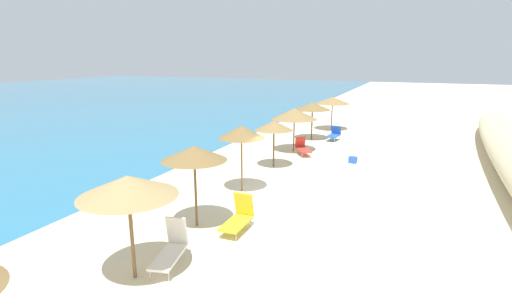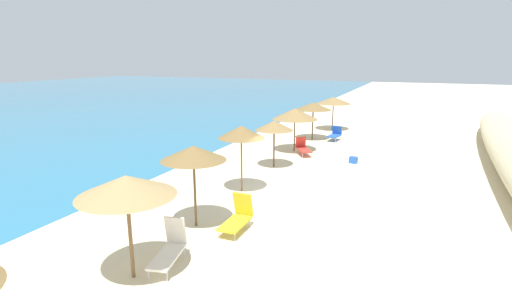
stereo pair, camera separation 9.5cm
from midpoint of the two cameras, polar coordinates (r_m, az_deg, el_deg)
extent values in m
plane|color=beige|center=(16.46, 4.38, -6.06)|extent=(160.00, 160.00, 0.00)
cylinder|color=brown|center=(10.68, -17.80, -11.16)|extent=(0.10, 0.10, 2.39)
cone|color=tan|center=(10.21, -18.34, -4.47)|extent=(2.47, 2.47, 0.53)
cylinder|color=brown|center=(13.32, -8.94, -5.46)|extent=(0.08, 0.08, 2.45)
cone|color=olive|center=(12.95, -9.16, 0.06)|extent=(2.16, 2.16, 0.49)
cylinder|color=brown|center=(16.61, -2.24, -1.39)|extent=(0.07, 0.07, 2.45)
cone|color=olive|center=(16.31, -2.29, 3.15)|extent=(1.96, 1.96, 0.53)
cylinder|color=brown|center=(20.35, 2.44, 0.92)|extent=(0.08, 0.08, 2.09)
cone|color=olive|center=(20.12, 2.48, 4.09)|extent=(1.95, 1.95, 0.49)
cylinder|color=brown|center=(23.84, 5.40, 2.82)|extent=(0.07, 0.07, 2.11)
cone|color=olive|center=(23.64, 5.47, 5.75)|extent=(2.70, 2.70, 0.65)
cylinder|color=brown|center=(27.53, 8.00, 4.33)|extent=(0.10, 0.10, 2.21)
cone|color=olive|center=(27.36, 8.08, 6.81)|extent=(2.47, 2.47, 0.50)
cylinder|color=brown|center=(31.43, 10.83, 5.38)|extent=(0.08, 0.08, 2.20)
cone|color=olive|center=(31.28, 10.93, 7.57)|extent=(2.69, 2.69, 0.52)
cube|color=white|center=(11.24, -12.82, -14.39)|extent=(1.59, 0.92, 0.07)
cube|color=white|center=(11.63, -11.63, -10.89)|extent=(0.35, 0.62, 0.88)
cylinder|color=silver|center=(10.92, -15.32, -16.58)|extent=(0.04, 0.04, 0.30)
cylinder|color=silver|center=(10.73, -12.79, -16.97)|extent=(0.04, 0.04, 0.30)
cylinder|color=silver|center=(11.93, -12.75, -13.64)|extent=(0.04, 0.04, 0.30)
cylinder|color=silver|center=(11.77, -10.44, -13.93)|extent=(0.04, 0.04, 0.30)
cube|color=red|center=(23.04, 6.75, 0.57)|extent=(1.57, 1.30, 0.07)
cube|color=red|center=(23.62, 6.31, 1.69)|extent=(0.48, 0.61, 0.63)
cylinder|color=silver|center=(22.43, 6.55, -0.29)|extent=(0.04, 0.04, 0.30)
cylinder|color=silver|center=(22.57, 7.81, -0.23)|extent=(0.04, 0.04, 0.30)
cylinder|color=silver|center=(23.60, 5.72, 0.45)|extent=(0.04, 0.04, 0.30)
cylinder|color=silver|center=(23.74, 6.92, 0.49)|extent=(0.04, 0.04, 0.30)
cube|color=yellow|center=(13.02, -3.15, -10.09)|extent=(1.40, 0.68, 0.07)
cube|color=yellow|center=(13.40, -1.98, -7.35)|extent=(0.27, 0.66, 0.86)
cylinder|color=silver|center=(12.73, -5.47, -11.58)|extent=(0.04, 0.04, 0.28)
cylinder|color=silver|center=(12.50, -3.13, -12.03)|extent=(0.04, 0.04, 0.28)
cylinder|color=silver|center=(13.68, -3.15, -9.65)|extent=(0.04, 0.04, 0.28)
cylinder|color=silver|center=(13.47, -0.96, -10.02)|extent=(0.04, 0.04, 0.28)
cube|color=blue|center=(27.37, 11.01, 2.53)|extent=(1.30, 0.81, 0.07)
cube|color=blue|center=(27.85, 11.42, 3.35)|extent=(0.31, 0.70, 0.61)
cylinder|color=silver|center=(27.01, 10.07, 2.02)|extent=(0.04, 0.04, 0.31)
cylinder|color=silver|center=(26.83, 11.22, 1.89)|extent=(0.04, 0.04, 0.31)
cylinder|color=silver|center=(27.98, 10.78, 2.39)|extent=(0.04, 0.04, 0.31)
cylinder|color=silver|center=(27.81, 11.90, 2.27)|extent=(0.04, 0.04, 0.31)
cube|color=blue|center=(21.87, 13.73, -0.90)|extent=(0.38, 0.45, 0.35)
camera|label=1|loc=(0.05, -90.15, -0.04)|focal=27.62mm
camera|label=2|loc=(0.05, 89.85, 0.04)|focal=27.62mm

